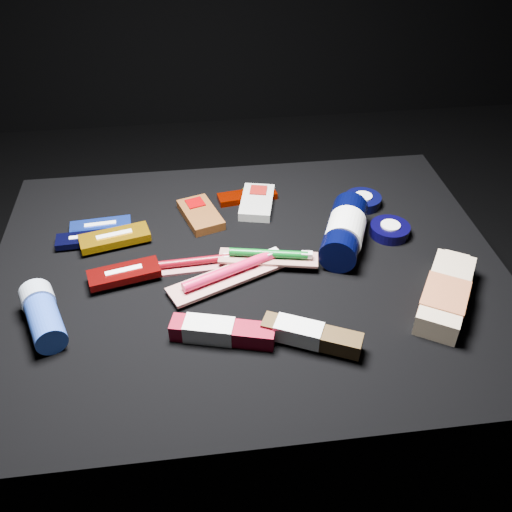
{
  "coord_description": "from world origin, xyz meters",
  "views": [
    {
      "loc": [
        -0.09,
        -0.83,
        1.1
      ],
      "look_at": [
        0.01,
        0.01,
        0.42
      ],
      "focal_mm": 40.0,
      "sensor_mm": 36.0,
      "label": 1
    }
  ],
  "objects": [
    {
      "name": "ground",
      "position": [
        0.0,
        0.0,
        0.0
      ],
      "size": [
        3.0,
        3.0,
        0.0
      ],
      "primitive_type": "plane",
      "color": "black",
      "rests_on": "ground"
    },
    {
      "name": "clif_bar_0",
      "position": [
        -0.08,
        0.18,
        0.41
      ],
      "size": [
        0.1,
        0.14,
        0.02
      ],
      "rotation": [
        0.0,
        0.0,
        0.3
      ],
      "color": "#5A2F12",
      "rests_on": "cloth_table"
    },
    {
      "name": "cream_tin_lower",
      "position": [
        0.3,
        0.07,
        0.41
      ],
      "size": [
        0.08,
        0.08,
        0.03
      ],
      "rotation": [
        0.0,
        0.0,
        -0.08
      ],
      "color": "black",
      "rests_on": "cloth_table"
    },
    {
      "name": "luna_bar_3",
      "position": [
        -0.26,
        0.11,
        0.42
      ],
      "size": [
        0.15,
        0.08,
        0.02
      ],
      "rotation": [
        0.0,
        0.0,
        0.24
      ],
      "color": "#BF8209",
      "rests_on": "cloth_table"
    },
    {
      "name": "clif_bar_1",
      "position": [
        0.04,
        0.22,
        0.41
      ],
      "size": [
        0.09,
        0.14,
        0.02
      ],
      "rotation": [
        0.0,
        0.0,
        -0.23
      ],
      "color": "#A0A19A",
      "rests_on": "cloth_table"
    },
    {
      "name": "luna_bar_4",
      "position": [
        -0.23,
        -0.01,
        0.42
      ],
      "size": [
        0.14,
        0.08,
        0.02
      ],
      "rotation": [
        0.0,
        0.0,
        0.23
      ],
      "color": "maroon",
      "rests_on": "cloth_table"
    },
    {
      "name": "toothpaste_carton_green",
      "position": [
        0.07,
        -0.2,
        0.42
      ],
      "size": [
        0.16,
        0.1,
        0.03
      ],
      "rotation": [
        0.0,
        0.0,
        -0.45
      ],
      "color": "#3B2810",
      "rests_on": "cloth_table"
    },
    {
      "name": "luna_bar_2",
      "position": [
        -0.32,
        0.12,
        0.41
      ],
      "size": [
        0.11,
        0.05,
        0.01
      ],
      "rotation": [
        0.0,
        0.0,
        0.05
      ],
      "color": "black",
      "rests_on": "cloth_table"
    },
    {
      "name": "deodorant_stick",
      "position": [
        -0.36,
        -0.11,
        0.43
      ],
      "size": [
        0.1,
        0.15,
        0.06
      ],
      "rotation": [
        0.0,
        0.0,
        0.35
      ],
      "color": "#2243A9",
      "rests_on": "cloth_table"
    },
    {
      "name": "bodywash_bottle",
      "position": [
        0.33,
        -0.14,
        0.42
      ],
      "size": [
        0.17,
        0.21,
        0.04
      ],
      "rotation": [
        0.0,
        0.0,
        -0.55
      ],
      "color": "beige",
      "rests_on": "cloth_table"
    },
    {
      "name": "toothbrush_pack_1",
      "position": [
        -0.04,
        -0.03,
        0.42
      ],
      "size": [
        0.24,
        0.15,
        0.03
      ],
      "rotation": [
        0.0,
        0.0,
        0.41
      ],
      "color": "beige",
      "rests_on": "cloth_table"
    },
    {
      "name": "lotion_bottle",
      "position": [
        0.2,
        0.05,
        0.44
      ],
      "size": [
        0.14,
        0.23,
        0.07
      ],
      "rotation": [
        0.0,
        0.0,
        -0.4
      ],
      "color": "black",
      "rests_on": "cloth_table"
    },
    {
      "name": "luna_bar_0",
      "position": [
        -0.29,
        0.16,
        0.41
      ],
      "size": [
        0.13,
        0.06,
        0.02
      ],
      "rotation": [
        0.0,
        0.0,
        0.08
      ],
      "color": "#1939BC",
      "rests_on": "cloth_table"
    },
    {
      "name": "luna_bar_1",
      "position": [
        -0.3,
        0.13,
        0.41
      ],
      "size": [
        0.1,
        0.04,
        0.01
      ],
      "rotation": [
        0.0,
        0.0,
        -0.01
      ],
      "color": "#1431AA",
      "rests_on": "cloth_table"
    },
    {
      "name": "cloth_table",
      "position": [
        0.0,
        0.0,
        0.2
      ],
      "size": [
        0.98,
        0.78,
        0.4
      ],
      "primitive_type": "cube",
      "color": "black",
      "rests_on": "ground"
    },
    {
      "name": "power_bar",
      "position": [
        0.03,
        0.24,
        0.41
      ],
      "size": [
        0.14,
        0.06,
        0.02
      ],
      "rotation": [
        0.0,
        0.0,
        0.15
      ],
      "color": "#841000",
      "rests_on": "cloth_table"
    },
    {
      "name": "toothbrush_pack_0",
      "position": [
        -0.1,
        0.02,
        0.41
      ],
      "size": [
        0.18,
        0.05,
        0.02
      ],
      "rotation": [
        0.0,
        0.0,
        0.05
      ],
      "color": "#B3ADA8",
      "rests_on": "cloth_table"
    },
    {
      "name": "toothbrush_pack_2",
      "position": [
        0.04,
        0.0,
        0.42
      ],
      "size": [
        0.19,
        0.08,
        0.02
      ],
      "rotation": [
        0.0,
        0.0,
        -0.2
      ],
      "color": "#B9B1AC",
      "rests_on": "cloth_table"
    },
    {
      "name": "cream_tin_upper",
      "position": [
        0.27,
        0.19,
        0.41
      ],
      "size": [
        0.08,
        0.08,
        0.02
      ],
      "rotation": [
        0.0,
        0.0,
        0.16
      ],
      "color": "black",
      "rests_on": "cloth_table"
    },
    {
      "name": "toothpaste_carton_red",
      "position": [
        -0.07,
        -0.17,
        0.42
      ],
      "size": [
        0.18,
        0.08,
        0.03
      ],
      "rotation": [
        0.0,
        0.0,
        -0.27
      ],
      "color": "maroon",
      "rests_on": "cloth_table"
    }
  ]
}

